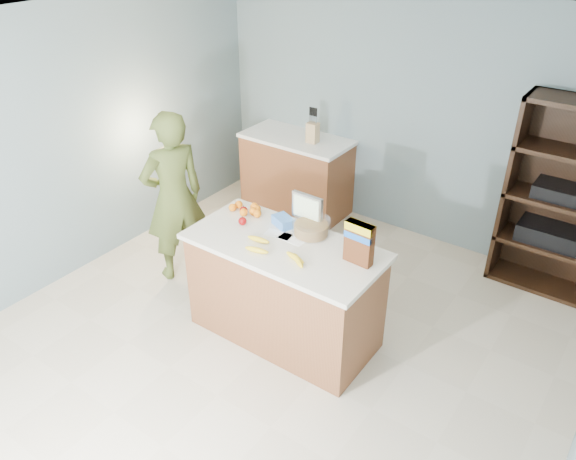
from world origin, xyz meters
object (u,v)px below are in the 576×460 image
Objects in this scene: counter_peninsula at (284,294)px; shelving_unit at (559,202)px; cereal_box at (359,240)px; tv at (307,209)px; person at (174,198)px.

shelving_unit reaches higher than counter_peninsula.
cereal_box is at bearing 10.38° from counter_peninsula.
counter_peninsula is 0.72m from tv.
counter_peninsula is 2.61m from shelving_unit.
tv is at bearing -132.22° from shelving_unit.
cereal_box is (1.95, -0.05, 0.27)m from person.
counter_peninsula is at bearing -88.13° from tv.
cereal_box reaches higher than counter_peninsula.
tv is (-1.56, -1.72, 0.19)m from shelving_unit.
shelving_unit is 2.18m from cereal_box.
shelving_unit reaches higher than cereal_box.
shelving_unit is 3.48m from person.
counter_peninsula is at bearing -169.62° from cereal_box.
shelving_unit is at bearing 52.89° from counter_peninsula.
shelving_unit reaches higher than tv.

